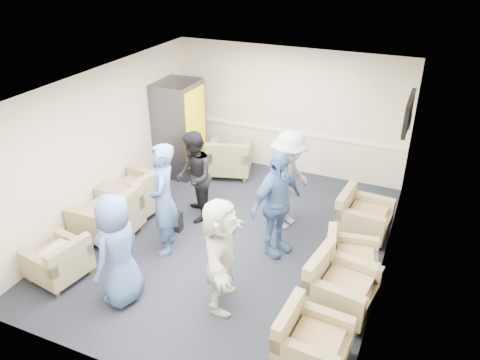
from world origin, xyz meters
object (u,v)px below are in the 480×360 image
at_px(armchair_left_far, 138,195).
at_px(person_back_left, 194,177).
at_px(armchair_left_near, 60,262).
at_px(armchair_left_mid, 110,218).
at_px(armchair_right_midfar, 347,262).
at_px(person_mid_left, 163,200).
at_px(armchair_right_near, 308,342).
at_px(armchair_right_midnear, 338,288).
at_px(armchair_right_far, 361,217).
at_px(person_front_left, 118,250).
at_px(person_front_right, 221,255).
at_px(vending_machine, 179,128).
at_px(person_back_right, 288,181).
at_px(person_mid_right, 276,204).
at_px(armchair_corner, 229,160).

relative_size(armchair_left_far, person_back_left, 0.62).
xyz_separation_m(armchair_left_near, armchair_left_mid, (0.01, 1.21, 0.07)).
relative_size(armchair_right_midfar, person_mid_left, 0.48).
bearing_deg(armchair_left_far, armchair_right_near, 68.10).
xyz_separation_m(armchair_right_midnear, armchair_right_far, (-0.05, 1.99, -0.01)).
bearing_deg(armchair_right_far, person_back_left, 108.33).
bearing_deg(person_front_left, armchair_right_midfar, 122.21).
height_order(armchair_right_far, person_front_right, person_front_right).
bearing_deg(vending_machine, armchair_right_midnear, -35.17).
bearing_deg(armchair_right_midnear, armchair_right_far, 10.09).
xyz_separation_m(armchair_right_midnear, person_front_left, (-2.85, -1.02, 0.50)).
height_order(armchair_left_mid, person_back_right, person_back_right).
bearing_deg(person_front_right, armchair_right_near, -127.50).
bearing_deg(vending_machine, person_front_left, -71.91).
relative_size(armchair_left_near, armchair_right_far, 0.96).
bearing_deg(armchair_right_midfar, armchair_right_far, -7.90).
distance_m(vending_machine, person_mid_right, 3.53).
height_order(armchair_right_near, armchair_right_far, armchair_right_far).
distance_m(armchair_left_mid, armchair_right_far, 4.30).
relative_size(armchair_corner, person_mid_left, 0.59).
bearing_deg(armchair_right_near, armchair_left_mid, 75.80).
distance_m(armchair_right_midfar, person_front_right, 2.03).
distance_m(armchair_left_mid, armchair_right_midnear, 3.96).
bearing_deg(armchair_left_mid, armchair_right_midfar, 95.48).
bearing_deg(person_mid_left, armchair_right_midfar, 72.67).
bearing_deg(person_front_right, armchair_right_midfar, -67.65).
bearing_deg(armchair_right_far, person_front_right, 155.29).
height_order(armchair_corner, person_front_left, person_front_left).
xyz_separation_m(armchair_right_near, person_mid_left, (-2.80, 1.34, 0.63)).
bearing_deg(person_front_right, person_front_left, 92.11).
distance_m(armchair_right_midnear, vending_machine, 5.10).
distance_m(armchair_right_midnear, person_back_left, 3.25).
xyz_separation_m(armchair_right_near, armchair_corner, (-2.98, 4.22, 0.04)).
relative_size(person_front_left, person_mid_left, 0.89).
bearing_deg(person_mid_right, person_back_right, 29.72).
relative_size(armchair_right_near, person_front_left, 0.50).
height_order(armchair_left_near, person_front_right, person_front_right).
height_order(armchair_left_mid, person_back_left, person_back_left).
bearing_deg(armchair_right_midnear, armchair_corner, 53.05).
distance_m(armchair_left_far, armchair_right_midfar, 4.01).
relative_size(armchair_left_mid, armchair_corner, 0.87).
height_order(person_front_left, person_back_right, person_back_right).
relative_size(armchair_right_midfar, person_front_left, 0.53).
distance_m(person_back_right, person_front_right, 2.31).
distance_m(armchair_left_mid, armchair_right_near, 4.05).
relative_size(armchair_corner, person_front_right, 0.66).
bearing_deg(armchair_corner, person_mid_left, 76.68).
bearing_deg(person_mid_right, armchair_corner, 63.73).
relative_size(armchair_left_near, person_front_left, 0.52).
bearing_deg(armchair_right_near, person_mid_left, 68.32).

